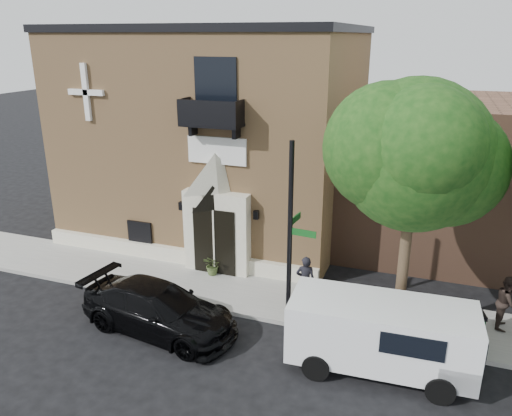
{
  "coord_description": "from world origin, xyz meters",
  "views": [
    {
      "loc": [
        6.4,
        -13.47,
        8.89
      ],
      "look_at": [
        0.86,
        2.0,
        3.19
      ],
      "focal_mm": 35.0,
      "sensor_mm": 36.0,
      "label": 1
    }
  ],
  "objects": [
    {
      "name": "planter",
      "position": [
        -1.01,
        2.32,
        0.55
      ],
      "size": [
        0.86,
        0.79,
        0.79
      ],
      "primitive_type": "imported",
      "rotation": [
        0.0,
        0.0,
        -0.28
      ],
      "color": "#495C2C",
      "rests_on": "sidewalk"
    },
    {
      "name": "street_tree_left",
      "position": [
        6.03,
        0.35,
        5.87
      ],
      "size": [
        4.97,
        4.38,
        7.77
      ],
      "color": "#38281C",
      "rests_on": "sidewalk"
    },
    {
      "name": "sidewalk",
      "position": [
        1.0,
        1.5,
        0.07
      ],
      "size": [
        42.0,
        3.0,
        0.15
      ],
      "primitive_type": "cube",
      "color": "gray",
      "rests_on": "ground"
    },
    {
      "name": "street_sign",
      "position": [
        2.58,
        0.39,
        3.1
      ],
      "size": [
        0.93,
        0.97,
        5.86
      ],
      "rotation": [
        0.0,
        0.0,
        -0.11
      ],
      "color": "black",
      "rests_on": "sidewalk"
    },
    {
      "name": "black_sedan",
      "position": [
        -1.13,
        -1.54,
        0.76
      ],
      "size": [
        5.48,
        2.84,
        1.52
      ],
      "primitive_type": "imported",
      "rotation": [
        0.0,
        0.0,
        1.43
      ],
      "color": "black",
      "rests_on": "ground"
    },
    {
      "name": "cargo_van",
      "position": [
        5.84,
        -1.2,
        1.14
      ],
      "size": [
        5.11,
        2.32,
        2.04
      ],
      "rotation": [
        0.0,
        0.0,
        0.05
      ],
      "color": "white",
      "rests_on": "ground"
    },
    {
      "name": "fire_hydrant",
      "position": [
        6.2,
        0.46,
        0.55
      ],
      "size": [
        0.46,
        0.37,
        0.81
      ],
      "color": "#BA330E",
      "rests_on": "sidewalk"
    },
    {
      "name": "church",
      "position": [
        -2.99,
        7.95,
        4.63
      ],
      "size": [
        12.2,
        11.01,
        9.3
      ],
      "color": "tan",
      "rests_on": "ground"
    },
    {
      "name": "pedestrian_near",
      "position": [
        2.88,
        1.31,
        1.04
      ],
      "size": [
        0.72,
        0.55,
        1.79
      ],
      "primitive_type": "imported",
      "rotation": [
        0.0,
        0.0,
        3.34
      ],
      "color": "black",
      "rests_on": "sidewalk"
    },
    {
      "name": "ground",
      "position": [
        0.0,
        0.0,
        0.0
      ],
      "size": [
        120.0,
        120.0,
        0.0
      ],
      "primitive_type": "plane",
      "color": "black",
      "rests_on": "ground"
    },
    {
      "name": "pedestrian_far",
      "position": [
        9.16,
        2.07,
        1.02
      ],
      "size": [
        0.79,
        0.94,
        1.74
      ],
      "primitive_type": "imported",
      "rotation": [
        0.0,
        0.0,
        1.41
      ],
      "color": "black",
      "rests_on": "sidewalk"
    },
    {
      "name": "dumpster",
      "position": [
        7.35,
        0.46,
        0.79
      ],
      "size": [
        2.14,
        1.54,
        1.26
      ],
      "rotation": [
        0.0,
        0.0,
        0.25
      ],
      "color": "#0E341A",
      "rests_on": "sidewalk"
    }
  ]
}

